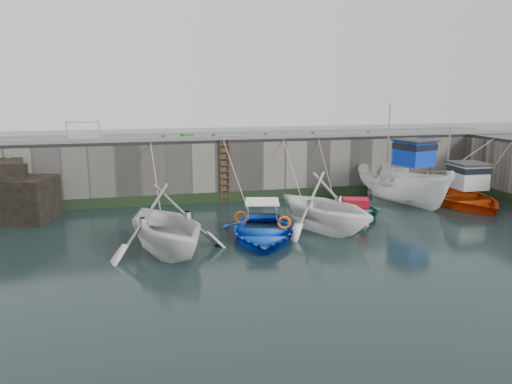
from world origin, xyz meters
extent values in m
plane|color=black|center=(0.00, 0.00, 0.00)|extent=(120.00, 120.00, 0.00)
cube|color=slate|center=(0.00, 12.50, 1.50)|extent=(30.00, 5.00, 3.00)
cube|color=black|center=(0.00, 12.50, 3.08)|extent=(30.00, 5.00, 0.16)
cube|color=slate|center=(0.00, 10.15, 3.26)|extent=(30.00, 0.30, 0.20)
cube|color=black|center=(0.00, 9.96, 0.25)|extent=(30.00, 0.08, 0.50)
cube|color=black|center=(-11.20, 8.40, 0.95)|extent=(2.96, 2.83, 1.90)
cube|color=black|center=(-12.20, 9.60, 1.15)|extent=(2.01, 1.83, 2.30)
cone|color=#2D591E|center=(-11.50, 8.20, 1.68)|extent=(0.44, 0.44, 0.45)
cone|color=#2D591E|center=(-12.00, 9.80, 2.58)|extent=(0.44, 0.44, 0.45)
cylinder|color=#3F1E0F|center=(-2.22, 9.92, 1.60)|extent=(0.07, 0.07, 3.20)
cylinder|color=#3F1E0F|center=(-1.78, 9.92, 1.60)|extent=(0.07, 0.07, 3.20)
cube|color=#3F1E0F|center=(-2.00, 9.90, 0.25)|extent=(0.44, 0.06, 0.05)
cube|color=#3F1E0F|center=(-2.00, 9.90, 0.58)|extent=(0.44, 0.06, 0.05)
cube|color=#3F1E0F|center=(-2.00, 9.90, 0.91)|extent=(0.44, 0.06, 0.05)
cube|color=#3F1E0F|center=(-2.00, 9.90, 1.24)|extent=(0.44, 0.06, 0.05)
cube|color=#3F1E0F|center=(-2.00, 9.90, 1.57)|extent=(0.44, 0.06, 0.05)
cube|color=#3F1E0F|center=(-2.00, 9.90, 1.90)|extent=(0.44, 0.06, 0.05)
cube|color=#3F1E0F|center=(-2.00, 9.90, 2.23)|extent=(0.44, 0.06, 0.05)
cube|color=#3F1E0F|center=(-2.00, 9.90, 2.56)|extent=(0.44, 0.06, 0.05)
cube|color=#3F1E0F|center=(-2.00, 9.90, 2.89)|extent=(0.44, 0.06, 0.05)
imported|color=silver|center=(-5.48, 2.57, 0.00)|extent=(5.77, 6.22, 2.70)
imported|color=blue|center=(-1.75, 3.36, 0.00)|extent=(4.65, 5.70, 1.04)
imported|color=white|center=(0.96, 3.85, 0.00)|extent=(6.02, 6.38, 2.66)
imported|color=#1A5B51|center=(3.16, 5.70, 0.00)|extent=(4.50, 5.24, 0.92)
imported|color=white|center=(6.68, 7.54, 0.82)|extent=(3.84, 6.44, 2.34)
cube|color=#0C2EC1|center=(6.85, 6.96, 2.59)|extent=(1.76, 1.82, 1.20)
cube|color=black|center=(6.85, 6.96, 2.94)|extent=(1.83, 1.90, 0.28)
cube|color=#262628|center=(6.85, 6.96, 3.23)|extent=(2.00, 2.07, 0.08)
cylinder|color=#A5A8AD|center=(6.36, 8.69, 3.49)|extent=(0.08, 0.08, 3.00)
imported|color=#FD4E0D|center=(9.40, 6.76, 0.27)|extent=(4.47, 6.11, 1.23)
cube|color=silver|center=(9.38, 6.16, 1.48)|extent=(1.45, 1.55, 1.20)
cube|color=black|center=(9.38, 6.16, 1.83)|extent=(1.52, 1.61, 0.28)
cube|color=#262628|center=(9.38, 6.16, 2.12)|extent=(1.66, 1.76, 0.08)
cylinder|color=#A5A8AD|center=(9.44, 7.96, 2.38)|extent=(0.08, 0.08, 3.00)
cube|color=#178322|center=(-3.73, 11.05, 3.30)|extent=(0.69, 0.58, 0.28)
cylinder|color=#A5A8AD|center=(-9.50, 10.60, 3.66)|extent=(0.05, 0.05, 1.00)
cylinder|color=#A5A8AD|center=(-8.00, 10.60, 3.66)|extent=(0.05, 0.05, 1.00)
cylinder|color=#A5A8AD|center=(-8.75, 10.60, 4.12)|extent=(1.50, 0.05, 0.05)
cube|color=gray|center=(-8.75, 11.10, 3.25)|extent=(1.60, 0.35, 0.18)
cube|color=gray|center=(-8.75, 11.45, 3.43)|extent=(1.60, 0.35, 0.18)
cylinder|color=#3F1E0F|center=(-5.00, 10.25, 3.30)|extent=(0.18, 0.18, 0.28)
cylinder|color=#3F1E0F|center=(-2.50, 10.25, 3.30)|extent=(0.18, 0.18, 0.28)
cylinder|color=#3F1E0F|center=(0.20, 10.25, 3.30)|extent=(0.18, 0.18, 0.28)
cylinder|color=#3F1E0F|center=(2.80, 10.25, 3.30)|extent=(0.18, 0.18, 0.28)
cylinder|color=#3F1E0F|center=(6.00, 10.25, 3.30)|extent=(0.18, 0.18, 0.28)
camera|label=1|loc=(-6.45, -14.65, 5.66)|focal=35.00mm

